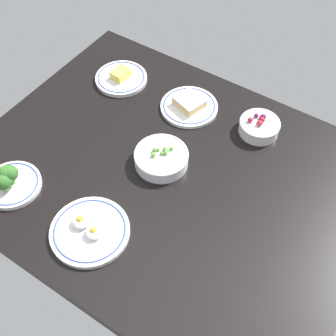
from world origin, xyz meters
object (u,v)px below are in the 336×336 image
(plate_eggs, at_px, (89,230))
(plate_cheese, at_px, (121,78))
(bowl_peas, at_px, (161,158))
(bowl_berries, at_px, (259,126))
(plate_broccoli, at_px, (10,181))
(plate_sandwich, at_px, (189,105))

(plate_eggs, bearing_deg, plate_cheese, 119.31)
(bowl_peas, xyz_separation_m, bowl_berries, (0.19, 0.29, 0.00))
(plate_broccoli, xyz_separation_m, bowl_berries, (0.52, 0.61, -0.00))
(bowl_peas, bearing_deg, bowl_berries, 55.97)
(plate_eggs, height_order, plate_sandwich, plate_eggs)
(plate_cheese, bearing_deg, bowl_peas, -35.24)
(plate_eggs, height_order, plate_cheese, plate_eggs)
(bowl_peas, relative_size, bowl_berries, 1.27)
(plate_broccoli, bearing_deg, plate_sandwich, 65.31)
(plate_eggs, bearing_deg, bowl_peas, 85.27)
(plate_eggs, distance_m, bowl_berries, 0.64)
(bowl_peas, height_order, bowl_berries, bowl_berries)
(bowl_berries, bearing_deg, plate_sandwich, -172.30)
(plate_broccoli, relative_size, bowl_berries, 1.31)
(plate_eggs, distance_m, plate_sandwich, 0.57)
(plate_eggs, bearing_deg, plate_sandwich, 92.90)
(plate_sandwich, distance_m, bowl_peas, 0.26)
(plate_eggs, xyz_separation_m, plate_cheese, (-0.31, 0.56, -0.00))
(plate_eggs, height_order, plate_broccoli, plate_broccoli)
(plate_cheese, bearing_deg, bowl_berries, 5.09)
(plate_sandwich, relative_size, bowl_peas, 1.17)
(plate_cheese, xyz_separation_m, plate_broccoli, (0.02, -0.57, 0.02))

